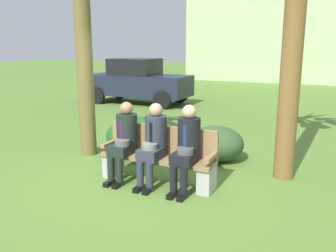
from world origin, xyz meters
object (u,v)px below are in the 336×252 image
at_px(park_bench, 159,157).
at_px(shrub_mid_lawn, 216,143).
at_px(seated_man_left, 124,137).
at_px(seated_man_right, 187,144).
at_px(parked_car_near, 138,81).
at_px(shrub_near_bench, 138,137).
at_px(seated_man_middle, 153,140).

xyz_separation_m(park_bench, shrub_mid_lawn, (0.49, 1.45, -0.09)).
distance_m(seated_man_left, seated_man_right, 1.08).
height_order(shrub_mid_lawn, parked_car_near, parked_car_near).
xyz_separation_m(seated_man_left, shrub_near_bench, (-0.42, 1.16, -0.31)).
bearing_deg(park_bench, shrub_mid_lawn, 71.47).
bearing_deg(shrub_near_bench, seated_man_left, -70.12).
relative_size(park_bench, shrub_mid_lawn, 1.75).
xyz_separation_m(seated_man_left, seated_man_right, (1.08, 0.00, 0.01)).
distance_m(seated_man_left, seated_man_middle, 0.53).
bearing_deg(seated_man_left, shrub_mid_lawn, 56.66).
bearing_deg(seated_man_right, parked_car_near, 124.68).
relative_size(seated_man_middle, parked_car_near, 0.33).
distance_m(seated_man_middle, shrub_near_bench, 1.53).
height_order(park_bench, seated_man_middle, seated_man_middle).
bearing_deg(shrub_near_bench, parked_car_near, 119.77).
bearing_deg(seated_man_right, seated_man_middle, -179.85).
xyz_separation_m(seated_man_left, shrub_mid_lawn, (1.04, 1.58, -0.38)).
bearing_deg(seated_man_left, park_bench, 13.56).
bearing_deg(seated_man_right, shrub_near_bench, 142.32).
height_order(park_bench, shrub_mid_lawn, park_bench).
bearing_deg(parked_car_near, seated_man_middle, -58.52).
bearing_deg(seated_man_middle, seated_man_right, 0.15).
distance_m(seated_man_right, shrub_mid_lawn, 1.63).
height_order(park_bench, shrub_near_bench, park_bench).
bearing_deg(seated_man_right, shrub_mid_lawn, 91.51).
relative_size(seated_man_middle, seated_man_right, 0.99).
relative_size(seated_man_left, seated_man_right, 0.98).
bearing_deg(seated_man_middle, park_bench, 77.64).
relative_size(seated_man_left, shrub_near_bench, 1.00).
xyz_separation_m(seated_man_middle, shrub_mid_lawn, (0.51, 1.58, -0.38)).
xyz_separation_m(park_bench, shrub_near_bench, (-0.98, 1.03, -0.02)).
xyz_separation_m(park_bench, seated_man_left, (-0.56, -0.13, 0.29)).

